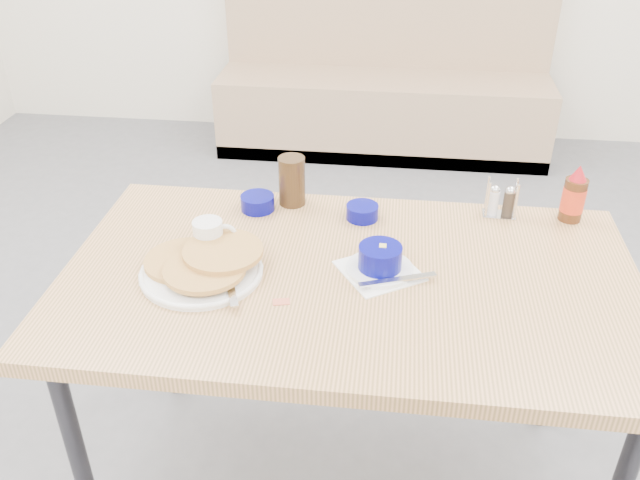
# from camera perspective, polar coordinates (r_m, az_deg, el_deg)

# --- Properties ---
(booth_bench) EXTENTS (1.90, 0.56, 1.22)m
(booth_bench) POSITION_cam_1_polar(r_m,az_deg,el_deg) (4.11, 5.40, 12.56)
(booth_bench) COLOR tan
(booth_bench) RESTS_ON ground
(dining_table) EXTENTS (1.40, 0.80, 0.76)m
(dining_table) POSITION_cam_1_polar(r_m,az_deg,el_deg) (1.68, 2.46, -4.65)
(dining_table) COLOR tan
(dining_table) RESTS_ON ground
(pancake_plate) EXTENTS (0.30, 0.30, 0.05)m
(pancake_plate) POSITION_cam_1_polar(r_m,az_deg,el_deg) (1.66, -9.83, -2.17)
(pancake_plate) COLOR white
(pancake_plate) RESTS_ON dining_table
(coffee_mug) EXTENTS (0.11, 0.08, 0.09)m
(coffee_mug) POSITION_cam_1_polar(r_m,az_deg,el_deg) (1.73, -9.25, 0.35)
(coffee_mug) COLOR white
(coffee_mug) RESTS_ON dining_table
(grits_setting) EXTENTS (0.26, 0.24, 0.07)m
(grits_setting) POSITION_cam_1_polar(r_m,az_deg,el_deg) (1.64, 5.09, -1.79)
(grits_setting) COLOR white
(grits_setting) RESTS_ON dining_table
(creamer_bowl) EXTENTS (0.09, 0.09, 0.04)m
(creamer_bowl) POSITION_cam_1_polar(r_m,az_deg,el_deg) (1.91, -5.28, 3.15)
(creamer_bowl) COLOR #04066F
(creamer_bowl) RESTS_ON dining_table
(butter_bowl) EXTENTS (0.09, 0.09, 0.04)m
(butter_bowl) POSITION_cam_1_polar(r_m,az_deg,el_deg) (1.87, 3.58, 2.37)
(butter_bowl) COLOR #04066F
(butter_bowl) RESTS_ON dining_table
(amber_tumbler) EXTENTS (0.09, 0.09, 0.14)m
(amber_tumbler) POSITION_cam_1_polar(r_m,az_deg,el_deg) (1.92, -2.38, 5.00)
(amber_tumbler) COLOR #352211
(amber_tumbler) RESTS_ON dining_table
(condiment_caddy) EXTENTS (0.09, 0.06, 0.11)m
(condiment_caddy) POSITION_cam_1_polar(r_m,az_deg,el_deg) (1.93, 14.97, 3.00)
(condiment_caddy) COLOR silver
(condiment_caddy) RESTS_ON dining_table
(syrup_bottle) EXTENTS (0.06, 0.06, 0.16)m
(syrup_bottle) POSITION_cam_1_polar(r_m,az_deg,el_deg) (1.96, 20.59, 3.44)
(syrup_bottle) COLOR #47230F
(syrup_bottle) RESTS_ON dining_table
(sugar_wrapper) EXTENTS (0.04, 0.03, 0.00)m
(sugar_wrapper) POSITION_cam_1_polar(r_m,az_deg,el_deg) (1.55, -3.29, -5.22)
(sugar_wrapper) COLOR #D56147
(sugar_wrapper) RESTS_ON dining_table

